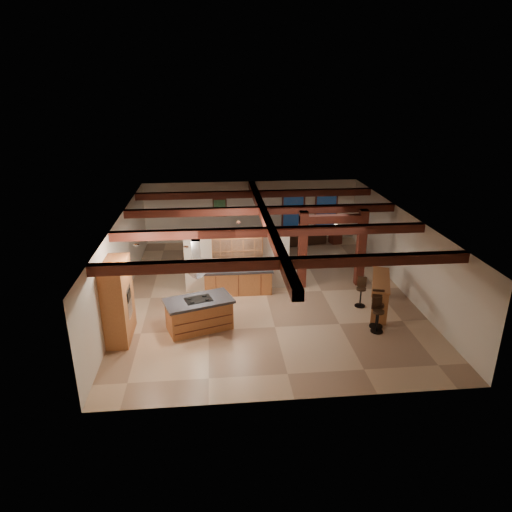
{
  "coord_description": "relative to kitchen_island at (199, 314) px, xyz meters",
  "views": [
    {
      "loc": [
        -1.79,
        -14.94,
        7.14
      ],
      "look_at": [
        -0.31,
        0.5,
        1.27
      ],
      "focal_mm": 32.0,
      "sensor_mm": 36.0,
      "label": 1
    }
  ],
  "objects": [
    {
      "name": "side_table",
      "position": [
        6.3,
        7.58,
        -0.21
      ],
      "size": [
        0.58,
        0.58,
        0.6
      ],
      "primitive_type": "cube",
      "rotation": [
        0.0,
        0.0,
        0.24
      ],
      "color": "#3F160F",
      "rests_on": "ground"
    },
    {
      "name": "back_windows",
      "position": [
        5.14,
        8.26,
        0.99
      ],
      "size": [
        2.7,
        0.07,
        1.7
      ],
      "color": "#3F160F",
      "rests_on": "room_walls"
    },
    {
      "name": "dining_chairs",
      "position": [
        2.22,
        5.63,
        0.15
      ],
      "size": [
        2.52,
        2.52,
        1.29
      ],
      "color": "#3F160F",
      "rests_on": "ground"
    },
    {
      "name": "timber_posts",
      "position": [
        4.84,
        2.83,
        1.26
      ],
      "size": [
        2.5,
        0.3,
        2.9
      ],
      "color": "#3F160F",
      "rests_on": "ground"
    },
    {
      "name": "kitchen_island",
      "position": [
        0.0,
        0.0,
        0.0
      ],
      "size": [
        2.27,
        1.66,
        1.01
      ],
      "color": "#AC6837",
      "rests_on": "ground"
    },
    {
      "name": "ground",
      "position": [
        2.34,
        2.33,
        -0.51
      ],
      "size": [
        12.0,
        12.0,
        0.0
      ],
      "primitive_type": "plane",
      "color": "tan",
      "rests_on": "ground"
    },
    {
      "name": "bar_stool_a",
      "position": [
        5.51,
        -0.4,
        0.1
      ],
      "size": [
        0.43,
        0.45,
        1.2
      ],
      "color": "black",
      "rests_on": "ground"
    },
    {
      "name": "sofa",
      "position": [
        4.66,
        7.7,
        -0.18
      ],
      "size": [
        2.38,
        1.29,
        0.66
      ],
      "primitive_type": "imported",
      "rotation": [
        0.0,
        0.0,
        3.33
      ],
      "color": "black",
      "rests_on": "ground"
    },
    {
      "name": "upper_display_cabinet",
      "position": [
        1.34,
        2.64,
        1.34
      ],
      "size": [
        1.8,
        0.36,
        0.95
      ],
      "color": "#AC6837",
      "rests_on": "partition_wall"
    },
    {
      "name": "table_lamp",
      "position": [
        6.3,
        7.58,
        0.31
      ],
      "size": [
        0.26,
        0.26,
        0.31
      ],
      "color": "black",
      "rests_on": "side_table"
    },
    {
      "name": "bar_stool_c",
      "position": [
        5.45,
        1.03,
        0.02
      ],
      "size": [
        0.38,
        0.4,
        1.03
      ],
      "color": "black",
      "rests_on": "ground"
    },
    {
      "name": "recessed_cans",
      "position": [
        -0.19,
        0.39,
        2.36
      ],
      "size": [
        3.16,
        2.46,
        0.03
      ],
      "color": "silver",
      "rests_on": "room_walls"
    },
    {
      "name": "back_counter",
      "position": [
        1.34,
        2.44,
        -0.03
      ],
      "size": [
        2.5,
        0.66,
        0.94
      ],
      "color": "#AC6837",
      "rests_on": "ground"
    },
    {
      "name": "range_hood",
      "position": [
        0.0,
        0.0,
        1.28
      ],
      "size": [
        1.1,
        1.1,
        1.4
      ],
      "color": "silver",
      "rests_on": "room_walls"
    },
    {
      "name": "dining_table",
      "position": [
        2.22,
        5.63,
        -0.15
      ],
      "size": [
        2.16,
        1.42,
        0.71
      ],
      "primitive_type": "imported",
      "rotation": [
        0.0,
        0.0,
        -0.15
      ],
      "color": "#422310",
      "rests_on": "ground"
    },
    {
      "name": "bar_stool_b",
      "position": [
        5.42,
        -0.68,
        0.04
      ],
      "size": [
        0.38,
        0.39,
        1.09
      ],
      "color": "black",
      "rests_on": "ground"
    },
    {
      "name": "bar_counter",
      "position": [
        5.97,
        0.67,
        0.26
      ],
      "size": [
        1.24,
        2.22,
        1.14
      ],
      "color": "#AC6837",
      "rests_on": "ground"
    },
    {
      "name": "partition_wall",
      "position": [
        1.34,
        2.83,
        0.59
      ],
      "size": [
        3.8,
        0.18,
        2.2
      ],
      "primitive_type": "cube",
      "color": "beige",
      "rests_on": "ground"
    },
    {
      "name": "room_walls",
      "position": [
        2.34,
        2.33,
        1.27
      ],
      "size": [
        12.0,
        12.0,
        12.0
      ],
      "color": "beige",
      "rests_on": "ground"
    },
    {
      "name": "framed_art",
      "position": [
        0.84,
        8.26,
        1.19
      ],
      "size": [
        0.65,
        0.05,
        0.85
      ],
      "color": "#3F160F",
      "rests_on": "room_walls"
    },
    {
      "name": "pantry_cabinet",
      "position": [
        -2.32,
        -0.27,
        0.69
      ],
      "size": [
        0.67,
        1.6,
        2.4
      ],
      "color": "#AC6837",
      "rests_on": "ground"
    },
    {
      "name": "ceiling_beams",
      "position": [
        2.34,
        2.33,
        2.25
      ],
      "size": [
        10.0,
        12.0,
        0.28
      ],
      "color": "#3F160F",
      "rests_on": "room_walls"
    },
    {
      "name": "microwave",
      "position": [
        2.24,
        2.44,
        0.56
      ],
      "size": [
        0.51,
        0.42,
        0.25
      ],
      "primitive_type": "imported",
      "rotation": [
        0.0,
        0.0,
        2.85
      ],
      "color": "silver",
      "rests_on": "back_counter"
    }
  ]
}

